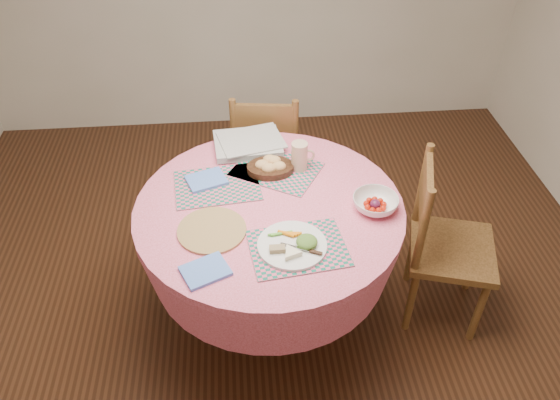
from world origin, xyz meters
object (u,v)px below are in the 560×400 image
at_px(wicker_trivet, 212,230).
at_px(bread_bowl, 270,166).
at_px(chair_back, 266,153).
at_px(fruit_bowl, 375,204).
at_px(dining_table, 270,237).
at_px(dinner_plate, 294,245).
at_px(latte_mug, 300,156).
at_px(chair_right, 443,242).

relative_size(wicker_trivet, bread_bowl, 1.30).
bearing_deg(chair_back, fruit_bowl, 123.41).
height_order(dining_table, dinner_plate, dinner_plate).
height_order(dinner_plate, latte_mug, latte_mug).
bearing_deg(dinner_plate, bread_bowl, 95.97).
height_order(wicker_trivet, latte_mug, latte_mug).
bearing_deg(wicker_trivet, bread_bowl, 54.89).
height_order(chair_back, latte_mug, chair_back).
bearing_deg(dining_table, chair_right, -2.33).
relative_size(chair_right, dinner_plate, 3.15).
distance_m(bread_bowl, fruit_bowl, 0.55).
relative_size(chair_back, dinner_plate, 3.08).
xyz_separation_m(wicker_trivet, bread_bowl, (0.29, 0.41, 0.03)).
bearing_deg(chair_right, dinner_plate, 124.18).
bearing_deg(wicker_trivet, fruit_bowl, 6.58).
distance_m(dining_table, bread_bowl, 0.35).
bearing_deg(latte_mug, wicker_trivet, -135.87).
relative_size(chair_right, bread_bowl, 4.02).
distance_m(dining_table, chair_right, 0.86).
distance_m(wicker_trivet, fruit_bowl, 0.74).
bearing_deg(bread_bowl, dining_table, -95.76).
height_order(dining_table, wicker_trivet, wicker_trivet).
distance_m(chair_back, dinner_plate, 1.15).
bearing_deg(chair_right, bread_bowl, 86.97).
bearing_deg(fruit_bowl, chair_back, 116.04).
bearing_deg(dinner_plate, wicker_trivet, 158.52).
xyz_separation_m(chair_back, latte_mug, (0.13, -0.56, 0.36)).
height_order(chair_back, wicker_trivet, chair_back).
xyz_separation_m(chair_right, dinner_plate, (-0.77, -0.25, 0.29)).
bearing_deg(dinner_plate, dining_table, 106.20).
bearing_deg(wicker_trivet, latte_mug, 44.13).
bearing_deg(chair_right, wicker_trivet, 112.19).
bearing_deg(chair_back, chair_right, 140.79).
relative_size(dinner_plate, latte_mug, 2.02).
bearing_deg(chair_back, dining_table, 94.58).
bearing_deg(wicker_trivet, dining_table, 29.90).
xyz_separation_m(dining_table, bread_bowl, (0.03, 0.26, 0.23)).
relative_size(chair_back, wicker_trivet, 3.01).
bearing_deg(chair_back, bread_bowl, 95.93).
distance_m(dinner_plate, fruit_bowl, 0.45).
xyz_separation_m(wicker_trivet, dinner_plate, (0.34, -0.13, 0.01)).
distance_m(chair_right, fruit_bowl, 0.48).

